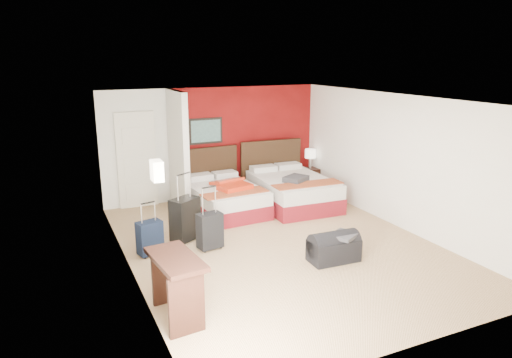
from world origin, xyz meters
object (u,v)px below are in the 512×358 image
bed_right (293,191)px  suitcase_black (185,220)px  suitcase_navy (150,239)px  red_suitcase_open (231,185)px  desk (177,287)px  suitcase_charcoal (210,232)px  nightstand (310,179)px  bed_left (225,199)px  table_lamp (310,159)px  duffel_bag (334,249)px

bed_right → suitcase_black: bearing=-157.4°
bed_right → suitcase_navy: 3.68m
red_suitcase_open → desk: bearing=-133.5°
red_suitcase_open → suitcase_charcoal: 1.93m
red_suitcase_open → suitcase_charcoal: red_suitcase_open is taller
bed_right → red_suitcase_open: red_suitcase_open is taller
bed_right → nightstand: (0.99, 0.94, -0.05)m
bed_left → red_suitcase_open: size_ratio=2.13×
bed_right → suitcase_black: 2.90m
bed_left → suitcase_charcoal: 1.94m
red_suitcase_open → suitcase_navy: red_suitcase_open is taller
desk → red_suitcase_open: bearing=52.9°
bed_left → bed_right: bed_right is taller
red_suitcase_open → suitcase_black: (-1.30, -1.07, -0.24)m
red_suitcase_open → table_lamp: table_lamp is taller
table_lamp → nightstand: bearing=0.0°
table_lamp → desk: size_ratio=0.48×
bed_left → suitcase_navy: 2.44m
desk → bed_right: bearing=38.2°
suitcase_navy → suitcase_black: bearing=13.1°
nightstand → table_lamp: bearing=0.0°
nightstand → suitcase_charcoal: (-3.44, -2.48, 0.04)m
suitcase_navy → duffel_bag: suitcase_navy is taller
duffel_bag → bed_left: bearing=105.5°
table_lamp → red_suitcase_open: bearing=-160.1°
table_lamp → suitcase_navy: table_lamp is taller
bed_right → nightstand: 1.37m
red_suitcase_open → suitcase_navy: 2.48m
bed_left → nightstand: size_ratio=3.57×
bed_left → table_lamp: bearing=13.5°
red_suitcase_open → suitcase_black: suitcase_black is taller
bed_left → nightstand: (2.51, 0.77, -0.02)m
table_lamp → suitcase_black: table_lamp is taller
red_suitcase_open → nightstand: red_suitcase_open is taller
duffel_bag → desk: (-2.71, -0.60, 0.21)m
red_suitcase_open → suitcase_navy: (-2.00, -1.43, -0.34)m
table_lamp → desk: (-4.53, -4.36, -0.35)m
desk → table_lamp: bearing=38.0°
suitcase_navy → duffel_bag: 2.98m
red_suitcase_open → nightstand: bearing=7.6°
nightstand → desk: size_ratio=0.53×
nightstand → desk: (-4.53, -4.36, 0.15)m
duffel_bag → suitcase_charcoal: bearing=144.0°
red_suitcase_open → bed_left: bearing=122.7°
suitcase_navy → suitcase_charcoal: bearing=-24.1°
bed_left → table_lamp: table_lamp is taller
bed_left → suitcase_navy: bed_left is taller
table_lamp → duffel_bag: table_lamp is taller
suitcase_navy → nightstand: bearing=13.4°
desk → nightstand: bearing=38.0°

